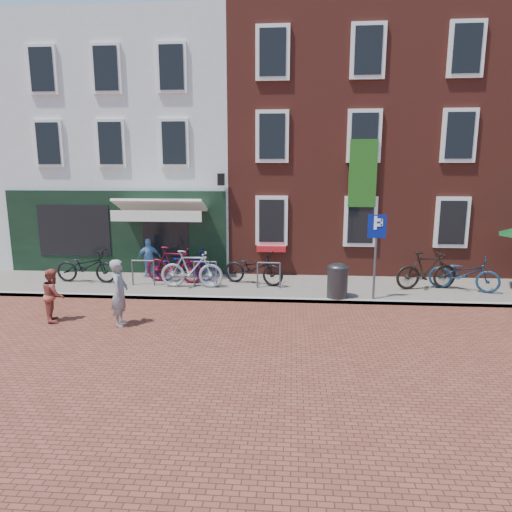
# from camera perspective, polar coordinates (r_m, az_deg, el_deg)

# --- Properties ---
(ground) EXTENTS (80.00, 80.00, 0.00)m
(ground) POSITION_cam_1_polar(r_m,az_deg,el_deg) (13.21, -0.86, -5.74)
(ground) COLOR brown
(sidewalk) EXTENTS (24.00, 3.00, 0.10)m
(sidewalk) POSITION_cam_1_polar(r_m,az_deg,el_deg) (14.59, 3.62, -3.91)
(sidewalk) COLOR slate
(sidewalk) RESTS_ON ground
(building_stucco) EXTENTS (8.00, 8.00, 9.00)m
(building_stucco) POSITION_cam_1_polar(r_m,az_deg,el_deg) (20.54, -13.37, 12.76)
(building_stucco) COLOR silver
(building_stucco) RESTS_ON ground
(building_brick_mid) EXTENTS (6.00, 8.00, 10.00)m
(building_brick_mid) POSITION_cam_1_polar(r_m,az_deg,el_deg) (19.63, 7.10, 14.51)
(building_brick_mid) COLOR maroon
(building_brick_mid) RESTS_ON ground
(building_brick_right) EXTENTS (6.00, 8.00, 10.00)m
(building_brick_right) POSITION_cam_1_polar(r_m,az_deg,el_deg) (20.76, 24.36, 13.44)
(building_brick_right) COLOR maroon
(building_brick_right) RESTS_ON ground
(litter_bin) EXTENTS (0.59, 0.59, 1.09)m
(litter_bin) POSITION_cam_1_polar(r_m,az_deg,el_deg) (13.34, 10.16, -2.81)
(litter_bin) COLOR #2F2F31
(litter_bin) RESTS_ON sidewalk
(parking_sign) EXTENTS (0.50, 0.08, 2.43)m
(parking_sign) POSITION_cam_1_polar(r_m,az_deg,el_deg) (13.20, 14.79, 1.73)
(parking_sign) COLOR #4C4C4F
(parking_sign) RESTS_ON sidewalk
(woman) EXTENTS (0.47, 0.65, 1.65)m
(woman) POSITION_cam_1_polar(r_m,az_deg,el_deg) (11.61, -16.69, -4.41)
(woman) COLOR gray
(woman) RESTS_ON ground
(boy) EXTENTS (0.73, 0.81, 1.34)m
(boy) POSITION_cam_1_polar(r_m,az_deg,el_deg) (12.57, -23.99, -4.46)
(boy) COLOR #9E4337
(boy) RESTS_ON ground
(cafe_person) EXTENTS (0.84, 0.63, 1.33)m
(cafe_person) POSITION_cam_1_polar(r_m,az_deg,el_deg) (15.97, -13.24, -0.22)
(cafe_person) COLOR #75ABEA
(cafe_person) RESTS_ON sidewalk
(bicycle_0) EXTENTS (2.04, 0.76, 1.06)m
(bicycle_0) POSITION_cam_1_polar(r_m,az_deg,el_deg) (15.87, -20.47, -1.21)
(bicycle_0) COLOR black
(bicycle_0) RESTS_ON sidewalk
(bicycle_1) EXTENTS (2.02, 0.86, 1.18)m
(bicycle_1) POSITION_cam_1_polar(r_m,az_deg,el_deg) (15.07, -10.21, -1.08)
(bicycle_1) COLOR #510819
(bicycle_1) RESTS_ON sidewalk
(bicycle_2) EXTENTS (2.03, 0.75, 1.06)m
(bicycle_2) POSITION_cam_1_polar(r_m,az_deg,el_deg) (15.19, -8.83, -1.16)
(bicycle_2) COLOR #0E085E
(bicycle_2) RESTS_ON sidewalk
(bicycle_3) EXTENTS (1.96, 0.57, 1.18)m
(bicycle_3) POSITION_cam_1_polar(r_m,az_deg,el_deg) (14.36, -8.04, -1.62)
(bicycle_3) COLOR gray
(bicycle_3) RESTS_ON sidewalk
(bicycle_4) EXTENTS (2.13, 1.28, 1.06)m
(bicycle_4) POSITION_cam_1_polar(r_m,az_deg,el_deg) (14.63, -0.32, -1.50)
(bicycle_4) COLOR black
(bicycle_4) RESTS_ON sidewalk
(bicycle_5) EXTENTS (2.03, 0.95, 1.18)m
(bicycle_5) POSITION_cam_1_polar(r_m,az_deg,el_deg) (15.00, 20.56, -1.69)
(bicycle_5) COLOR black
(bicycle_5) RESTS_ON sidewalk
(bicycle_6) EXTENTS (2.13, 1.39, 1.06)m
(bicycle_6) POSITION_cam_1_polar(r_m,az_deg,el_deg) (15.27, 24.58, -2.00)
(bicycle_6) COLOR #142E45
(bicycle_6) RESTS_ON sidewalk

